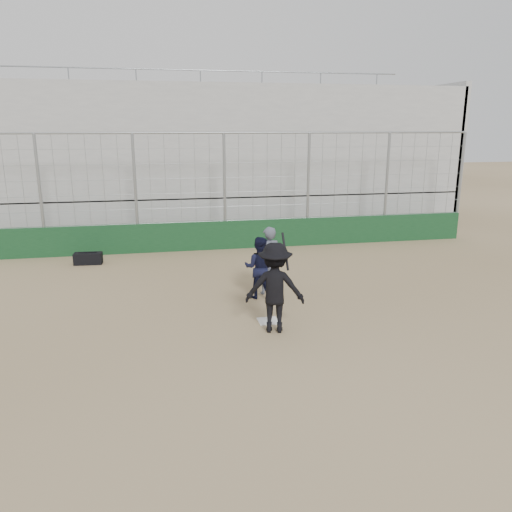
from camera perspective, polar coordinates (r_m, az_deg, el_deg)
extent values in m
plane|color=brown|center=(11.19, 1.40, -7.49)|extent=(90.00, 90.00, 0.00)
cube|color=white|center=(11.18, 1.40, -7.44)|extent=(0.44, 0.44, 0.02)
cube|color=#11361A|center=(17.66, -3.52, 2.45)|extent=(18.00, 0.25, 1.00)
cylinder|color=gray|center=(17.41, -3.60, 7.28)|extent=(0.10, 0.10, 4.00)
cylinder|color=gray|center=(20.61, 22.26, 7.37)|extent=(0.10, 0.10, 4.00)
cylinder|color=gray|center=(17.27, -3.71, 13.88)|extent=(18.00, 0.07, 0.07)
cube|color=#9C9C9C|center=(22.44, -5.25, 5.80)|extent=(20.00, 6.70, 1.60)
cube|color=#9C9C9C|center=(22.19, -5.43, 13.22)|extent=(20.00, 6.70, 4.20)
cube|color=#9C9C9C|center=(25.28, 18.23, 10.92)|extent=(0.25, 6.70, 6.10)
cylinder|color=gray|center=(25.45, -6.38, 20.36)|extent=(20.00, 0.06, 0.06)
imported|color=black|center=(10.39, 2.17, -3.63)|extent=(1.38, 1.00, 1.91)
cylinder|color=black|center=(10.39, 3.36, 0.55)|extent=(0.07, 0.57, 0.71)
imported|color=black|center=(12.48, 0.36, -2.59)|extent=(0.95, 0.86, 1.04)
sphere|color=maroon|center=(12.37, 0.37, -0.72)|extent=(0.28, 0.28, 0.28)
imported|color=#4C5260|center=(12.77, 1.44, -0.90)|extent=(0.67, 0.47, 1.59)
cube|color=black|center=(16.54, -18.63, -0.27)|extent=(0.88, 0.42, 0.36)
cylinder|color=black|center=(16.49, -18.69, 0.41)|extent=(0.55, 0.08, 0.04)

